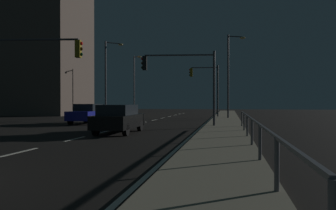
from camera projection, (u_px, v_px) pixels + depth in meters
name	position (u px, v px, depth m)	size (l,w,h in m)	color
ground_plane	(130.00, 126.00, 23.21)	(112.00, 112.00, 0.00)	black
sidewalk_right	(224.00, 126.00, 21.96)	(2.59, 77.00, 0.14)	gray
lane_markings_center	(143.00, 123.00, 26.65)	(0.14, 50.00, 0.01)	silver
lane_edge_line	(207.00, 122.00, 27.16)	(0.14, 53.00, 0.01)	silver
car	(119.00, 118.00, 17.64)	(1.91, 4.44, 1.57)	black
car_oncoming	(88.00, 113.00, 25.60)	(1.97, 4.46, 1.57)	navy
traffic_light_near_left	(181.00, 72.00, 21.71)	(4.99, 0.84, 5.00)	#38383D
traffic_light_mid_left	(33.00, 63.00, 17.71)	(5.06, 0.93, 5.40)	#4C4C51
traffic_light_near_right	(206.00, 81.00, 35.40)	(3.23, 0.53, 5.63)	#2D3033
street_lamp_across_street	(231.00, 69.00, 32.28)	(1.80, 0.86, 8.33)	#38383D
street_lamp_corner	(108.00, 72.00, 34.96)	(1.73, 1.32, 8.34)	#38383D
street_lamp_mid_block	(135.00, 80.00, 45.08)	(1.41, 1.26, 8.19)	#4C4C51
barrier_fence	(252.00, 125.00, 11.78)	(0.09, 18.82, 0.98)	#59595E
building_distant	(26.00, 13.00, 44.79)	(15.84, 9.89, 28.18)	brown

